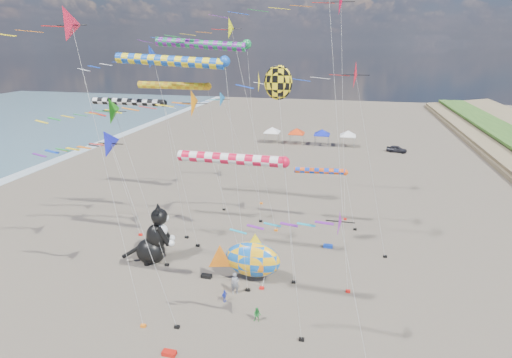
{
  "coord_description": "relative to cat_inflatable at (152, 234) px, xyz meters",
  "views": [
    {
      "loc": [
        8.73,
        -18.2,
        19.11
      ],
      "look_at": [
        1.75,
        12.0,
        8.63
      ],
      "focal_mm": 28.0,
      "sensor_mm": 36.0,
      "label": 1
    }
  ],
  "objects": [
    {
      "name": "delta_kite_8",
      "position": [
        -7.95,
        4.5,
        6.43
      ],
      "size": [
        9.69,
        1.82,
        10.49
      ],
      "color": "orange",
      "rests_on": "ground"
    },
    {
      "name": "delta_kite_4",
      "position": [
        -1.51,
        3.61,
        15.1
      ],
      "size": [
        10.7,
        2.21,
        19.27
      ],
      "color": "#1337BF",
      "rests_on": "ground"
    },
    {
      "name": "delta_kite_6",
      "position": [
        2.06,
        15.96,
        9.98
      ],
      "size": [
        10.37,
        1.98,
        14.08
      ],
      "color": "#1E72B5",
      "rests_on": "ground"
    },
    {
      "name": "delta_kite_0",
      "position": [
        -1.57,
        -8.55,
        17.18
      ],
      "size": [
        13.98,
        2.29,
        21.45
      ],
      "color": "red",
      "rests_on": "ground"
    },
    {
      "name": "child_blue",
      "position": [
        8.17,
        -4.41,
        -2.27
      ],
      "size": [
        0.51,
        0.64,
        1.02
      ],
      "primitive_type": "imported",
      "rotation": [
        0.0,
        0.0,
        1.05
      ],
      "color": "#2336BA",
      "rests_on": "ground"
    },
    {
      "name": "delta_kite_1",
      "position": [
        4.56,
        0.99,
        11.64
      ],
      "size": [
        11.89,
        2.43,
        15.92
      ],
      "color": "orange",
      "rests_on": "ground"
    },
    {
      "name": "delta_kite_2",
      "position": [
        15.42,
        5.55,
        13.67
      ],
      "size": [
        14.49,
        2.55,
        18.0
      ],
      "color": "red",
      "rests_on": "ground"
    },
    {
      "name": "parked_car",
      "position": [
        25.85,
        46.51,
        -2.15
      ],
      "size": [
        3.92,
        2.39,
        1.25
      ],
      "primitive_type": "imported",
      "rotation": [
        0.0,
        0.0,
        1.3
      ],
      "color": "#26262D",
      "rests_on": "ground"
    },
    {
      "name": "angelfish_kite",
      "position": [
        10.92,
        1.32,
        13.41
      ],
      "size": [
        3.74,
        3.02,
        17.64
      ],
      "color": "yellow",
      "rests_on": "ground"
    },
    {
      "name": "cat_inflatable",
      "position": [
        0.0,
        0.0,
        0.0
      ],
      "size": [
        4.58,
        3.4,
        5.55
      ],
      "primitive_type": null,
      "rotation": [
        0.0,
        0.0,
        0.37
      ],
      "color": "black",
      "rests_on": "ground"
    },
    {
      "name": "delta_kite_5",
      "position": [
        15.57,
        -11.05,
        7.28
      ],
      "size": [
        8.18,
        1.67,
        11.28
      ],
      "color": "purple",
      "rests_on": "ground"
    },
    {
      "name": "kite_bag_2",
      "position": [
        15.55,
        6.32,
        -2.63
      ],
      "size": [
        0.9,
        0.44,
        0.3
      ],
      "primitive_type": "cube",
      "color": "#1239B8",
      "rests_on": "ground"
    },
    {
      "name": "kite_bag_0",
      "position": [
        6.36,
        -10.65,
        -2.63
      ],
      "size": [
        0.9,
        0.44,
        0.3
      ],
      "primitive_type": "cube",
      "color": "red",
      "rests_on": "ground"
    },
    {
      "name": "windsock_3",
      "position": [
        -2.48,
        12.98,
        11.88
      ],
      "size": [
        9.91,
        0.85,
        15.13
      ],
      "color": "orange",
      "rests_on": "ground"
    },
    {
      "name": "delta_kite_11",
      "position": [
        4.2,
        8.8,
        17.53
      ],
      "size": [
        13.91,
        2.27,
        21.78
      ],
      "color": "#F9FF0C",
      "rests_on": "ground"
    },
    {
      "name": "windsock_4",
      "position": [
        10.13,
        -7.4,
        9.7
      ],
      "size": [
        8.31,
        0.71,
        12.91
      ],
      "color": "red",
      "rests_on": "ground"
    },
    {
      "name": "windsock_1",
      "position": [
        4.45,
        -2.63,
        15.15
      ],
      "size": [
        9.79,
        0.77,
        18.4
      ],
      "color": "blue",
      "rests_on": "ground"
    },
    {
      "name": "windsock_0",
      "position": [
        1.87,
        10.68,
        16.3
      ],
      "size": [
        11.45,
        0.95,
        19.6
      ],
      "color": "#178142",
      "rests_on": "ground"
    },
    {
      "name": "delta_kite_9",
      "position": [
        13.36,
        13.42,
        20.24
      ],
      "size": [
        16.07,
        3.08,
        24.8
      ],
      "color": "red",
      "rests_on": "ground"
    },
    {
      "name": "person_adult",
      "position": [
        8.68,
        -3.18,
        -1.85
      ],
      "size": [
        0.8,
        0.69,
        1.86
      ],
      "primitive_type": "imported",
      "rotation": [
        0.0,
        0.0,
        0.43
      ],
      "color": "slate",
      "rests_on": "ground"
    },
    {
      "name": "kite_bag_1",
      "position": [
        5.64,
        -1.53,
        -2.63
      ],
      "size": [
        0.9,
        0.44,
        0.3
      ],
      "primitive_type": "cube",
      "color": "black",
      "rests_on": "ground"
    },
    {
      "name": "tent_row",
      "position": [
        9.31,
        48.51,
        0.37
      ],
      "size": [
        19.2,
        4.2,
        3.8
      ],
      "color": "white",
      "rests_on": "ground"
    },
    {
      "name": "windsock_5",
      "position": [
        -3.68,
        5.06,
        11.04
      ],
      "size": [
        8.98,
        0.69,
        14.25
      ],
      "color": "black",
      "rests_on": "ground"
    },
    {
      "name": "child_green",
      "position": [
        11.19,
        -6.14,
        -2.2
      ],
      "size": [
        0.56,
        0.44,
        1.14
      ],
      "primitive_type": "imported",
      "rotation": [
        0.0,
        0.0,
        0.02
      ],
      "color": "#218332",
      "rests_on": "ground"
    },
    {
      "name": "delta_kite_7",
      "position": [
        -2.22,
        -0.49,
        10.92
      ],
      "size": [
        10.43,
        2.48,
        15.18
      ],
      "color": "#1E9517",
      "rests_on": "ground"
    },
    {
      "name": "windsock_2",
      "position": [
        14.38,
        10.93,
        3.63
      ],
      "size": [
        6.98,
        0.66,
        6.79
      ],
      "color": "#EC4E10",
      "rests_on": "ground"
    },
    {
      "name": "delta_kite_3",
      "position": [
        1.34,
        -8.12,
        10.05
      ],
      "size": [
        9.63,
        1.97,
        14.13
      ],
      "color": "#191FC8",
      "rests_on": "ground"
    },
    {
      "name": "fish_inflatable",
      "position": [
        9.58,
        -1.1,
        -0.7
      ],
      "size": [
        6.34,
        2.96,
        4.47
      ],
      "color": "blue",
      "rests_on": "ground"
    }
  ]
}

